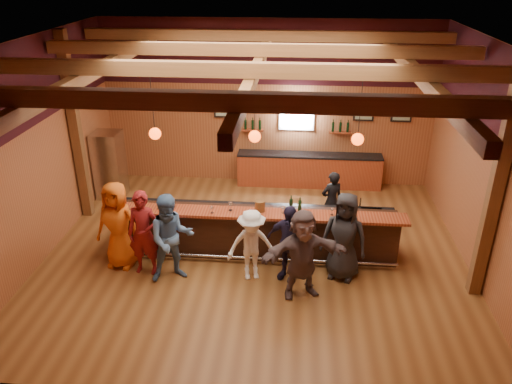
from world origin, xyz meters
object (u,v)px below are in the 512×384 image
Objects in this scene: bar_counter at (256,229)px; bartender at (332,201)px; customer_brown at (302,254)px; bottle_a at (291,205)px; customer_orange at (118,225)px; customer_redvest at (144,233)px; customer_denim at (171,238)px; ice_bucket at (260,206)px; customer_white at (252,245)px; customer_navy at (289,243)px; stainless_fridge at (110,165)px; back_bar_cabinet at (309,170)px; customer_dark at (344,237)px.

bar_counter is 2.02m from bartender.
bottle_a is (-0.25, 1.34, 0.35)m from customer_brown.
customer_orange reaches higher than customer_redvest.
customer_denim reaches higher than ice_bucket.
customer_redvest reaches higher than customer_white.
customer_navy is 1.11× the size of bartender.
stainless_fridge is at bearing 151.66° from bottle_a.
customer_orange reaches higher than customer_white.
customer_denim is 2.54m from bottle_a.
customer_orange is 2.78m from customer_white.
bar_counter is at bearing 28.00° from customer_redvest.
bartender is 1.67m from bottle_a.
bartender reaches higher than back_bar_cabinet.
customer_navy is 4.80× the size of bottle_a.
customer_navy is at bearing 40.94° from bartender.
customer_brown is at bearing -92.18° from back_bar_cabinet.
customer_denim reaches higher than stainless_fridge.
customer_denim is 1.94m from ice_bucket.
customer_white is at bearing 2.00° from customer_redvest.
stainless_fridge is 1.11× the size of customer_navy.
customer_redvest is 4.40m from bartender.
customer_white is 4.47× the size of bottle_a.
bar_counter is 2.91m from customer_orange.
bar_counter is at bearing 152.48° from customer_navy.
ice_bucket is (-1.08, -3.81, 0.75)m from back_bar_cabinet.
customer_orange is 3.82m from customer_brown.
customer_orange is 1.28× the size of bartender.
customer_dark reaches higher than bartender.
customer_navy is (-0.46, -4.56, 0.34)m from back_bar_cabinet.
customer_brown is at bearing -0.87° from customer_orange.
bottle_a reaches higher than bar_counter.
bottle_a is at bearing -96.75° from back_bar_cabinet.
ice_bucket is (-1.71, 0.60, 0.30)m from customer_dark.
stainless_fridge is 6.46m from customer_brown.
bartender is at bearing 54.03° from bottle_a.
stainless_fridge reaches higher than bottle_a.
customer_navy reaches higher than ice_bucket.
back_bar_cabinet is 4.59m from customer_navy.
ice_bucket is at bearing -67.56° from bar_counter.
customer_brown is 7.84× the size of ice_bucket.
customer_orange reaches higher than bartender.
customer_dark is (1.81, 0.21, 0.16)m from customer_white.
customer_dark reaches higher than customer_brown.
customer_orange reaches higher than bottle_a.
bottle_a is at bearing 6.54° from ice_bucket.
customer_navy is at bearing -50.01° from ice_bucket.
customer_brown reaches higher than back_bar_cabinet.
customer_navy is at bearing -35.38° from stainless_fridge.
customer_denim is at bearing 154.85° from customer_brown.
customer_white is at bearing 27.47° from bartender.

